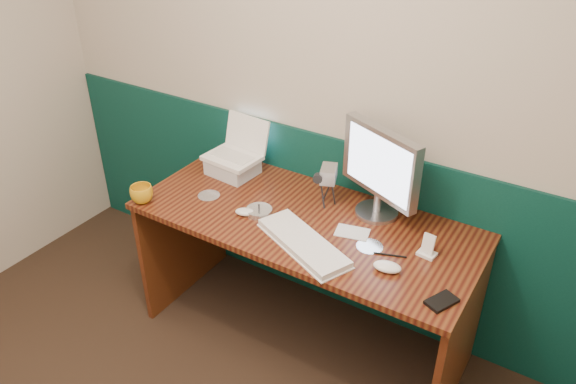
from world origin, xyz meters
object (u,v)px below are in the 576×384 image
Objects in this scene: camcorder at (328,186)px; desk at (304,281)px; laptop at (231,140)px; monitor at (380,172)px; keyboard at (303,243)px; mug at (142,194)px.

desk is at bearing -120.83° from camcorder.
monitor reaches higher than laptop.
monitor is at bearing -8.15° from camcorder.
desk is at bearing 142.28° from keyboard.
camcorder is at bearing 4.08° from laptop.
camcorder reaches higher than desk.
desk is 0.69m from monitor.
camcorder is (0.77, 0.45, 0.06)m from mug.
laptop reaches higher than mug.
desk is 0.50m from camcorder.
monitor is 0.93× the size of keyboard.
monitor reaches higher than keyboard.
laptop is at bearing 66.17° from mug.
camcorder reaches higher than mug.
keyboard is (-0.16, -0.40, -0.21)m from monitor.
camcorder is (-0.07, 0.35, 0.09)m from keyboard.
camcorder is at bearing 30.43° from mug.
keyboard is 0.85m from mug.
laptop is 0.57m from camcorder.
mug is at bearing -170.45° from camcorder.
laptop reaches higher than desk.
camcorder is (0.03, 0.16, 0.48)m from desk.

